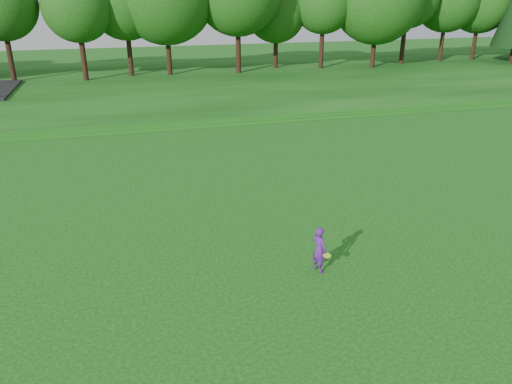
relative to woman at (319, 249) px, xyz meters
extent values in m
plane|color=#0F470D|center=(-2.11, -0.26, -0.78)|extent=(140.00, 140.00, 0.00)
cube|color=#0F470D|center=(-2.11, 33.74, -0.48)|extent=(130.00, 30.00, 0.60)
cube|color=gray|center=(-2.11, 19.74, -0.76)|extent=(130.00, 1.60, 0.04)
imported|color=#511C80|center=(0.00, 0.00, 0.00)|extent=(0.54, 0.66, 1.55)
cylinder|color=#B4E724|center=(0.15, -0.29, -0.09)|extent=(0.26, 0.26, 0.06)
camera|label=1|loc=(-5.72, -13.05, 7.78)|focal=35.00mm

